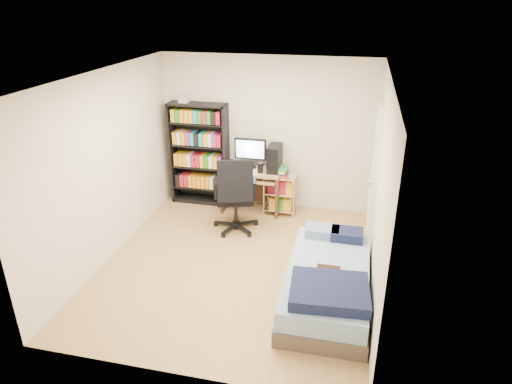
% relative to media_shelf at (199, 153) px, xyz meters
% --- Properties ---
extents(room, '(3.58, 4.08, 2.58)m').
position_rel_media_shelf_xyz_m(room, '(1.13, -1.84, 0.36)').
color(room, '#A57B52').
rests_on(room, ground).
extents(media_shelf, '(0.97, 0.32, 1.80)m').
position_rel_media_shelf_xyz_m(media_shelf, '(0.00, 0.00, 0.00)').
color(media_shelf, black).
rests_on(media_shelf, room).
extents(computer_desk, '(0.96, 0.56, 1.21)m').
position_rel_media_shelf_xyz_m(computer_desk, '(1.04, -0.10, -0.23)').
color(computer_desk, '#9D7F50').
rests_on(computer_desk, room).
extents(office_chair, '(0.88, 0.88, 1.20)m').
position_rel_media_shelf_xyz_m(office_chair, '(0.87, -0.90, -0.51)').
color(office_chair, black).
rests_on(office_chair, room).
extents(wire_cart, '(0.52, 0.38, 0.82)m').
position_rel_media_shelf_xyz_m(wire_cart, '(1.43, -0.16, -0.35)').
color(wire_cart, white).
rests_on(wire_cart, room).
extents(bed, '(0.96, 1.93, 0.55)m').
position_rel_media_shelf_xyz_m(bed, '(2.38, -2.35, -0.65)').
color(bed, brown).
rests_on(bed, room).
extents(door, '(0.12, 0.80, 2.00)m').
position_rel_media_shelf_xyz_m(door, '(2.85, -0.49, 0.11)').
color(door, white).
rests_on(door, room).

